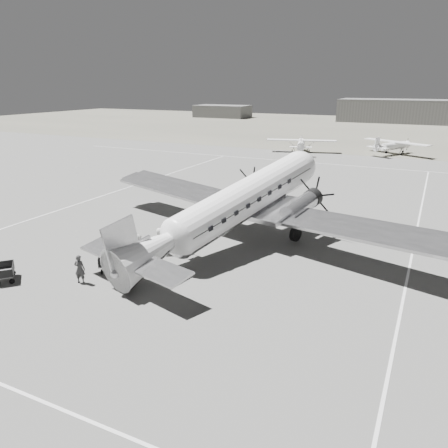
{
  "coord_description": "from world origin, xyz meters",
  "views": [
    {
      "loc": [
        12.52,
        -22.98,
        11.13
      ],
      "look_at": [
        0.47,
        1.87,
        2.2
      ],
      "focal_mm": 35.0,
      "sensor_mm": 36.0,
      "label": 1
    }
  ],
  "objects_px": {
    "light_plane_right": "(394,147)",
    "baggage_cart_far": "(5,273)",
    "ramp_agent": "(140,248)",
    "passenger": "(160,241)",
    "dc3_airliner": "(236,207)",
    "ground_crew": "(80,269)",
    "hangar_main": "(413,111)",
    "shed_secondary": "(222,111)",
    "baggage_cart_near": "(113,263)",
    "light_plane_left": "(301,145)"
  },
  "relations": [
    {
      "from": "passenger",
      "to": "baggage_cart_far",
      "type": "bearing_deg",
      "value": 118.3
    },
    {
      "from": "dc3_airliner",
      "to": "shed_secondary",
      "type": "bearing_deg",
      "value": 132.29
    },
    {
      "from": "hangar_main",
      "to": "light_plane_right",
      "type": "height_order",
      "value": "hangar_main"
    },
    {
      "from": "light_plane_left",
      "to": "passenger",
      "type": "bearing_deg",
      "value": -100.16
    },
    {
      "from": "shed_secondary",
      "to": "light_plane_left",
      "type": "height_order",
      "value": "shed_secondary"
    },
    {
      "from": "hangar_main",
      "to": "ground_crew",
      "type": "relative_size",
      "value": 24.05
    },
    {
      "from": "light_plane_right",
      "to": "baggage_cart_far",
      "type": "xyz_separation_m",
      "value": [
        -15.64,
        -60.82,
        -0.73
      ]
    },
    {
      "from": "hangar_main",
      "to": "shed_secondary",
      "type": "distance_m",
      "value": 60.22
    },
    {
      "from": "ramp_agent",
      "to": "baggage_cart_far",
      "type": "bearing_deg",
      "value": 124.13
    },
    {
      "from": "light_plane_right",
      "to": "shed_secondary",
      "type": "bearing_deg",
      "value": 163.88
    },
    {
      "from": "passenger",
      "to": "ground_crew",
      "type": "bearing_deg",
      "value": 140.55
    },
    {
      "from": "baggage_cart_near",
      "to": "passenger",
      "type": "bearing_deg",
      "value": 39.49
    },
    {
      "from": "ground_crew",
      "to": "passenger",
      "type": "bearing_deg",
      "value": -123.73
    },
    {
      "from": "dc3_airliner",
      "to": "baggage_cart_near",
      "type": "xyz_separation_m",
      "value": [
        -5.0,
        -7.4,
        -2.39
      ]
    },
    {
      "from": "hangar_main",
      "to": "shed_secondary",
      "type": "xyz_separation_m",
      "value": [
        -60.0,
        -5.0,
        -1.3
      ]
    },
    {
      "from": "ramp_agent",
      "to": "baggage_cart_near",
      "type": "bearing_deg",
      "value": 151.17
    },
    {
      "from": "dc3_airliner",
      "to": "light_plane_right",
      "type": "height_order",
      "value": "dc3_airliner"
    },
    {
      "from": "dc3_airliner",
      "to": "baggage_cart_near",
      "type": "relative_size",
      "value": 16.79
    },
    {
      "from": "dc3_airliner",
      "to": "baggage_cart_far",
      "type": "relative_size",
      "value": 17.9
    },
    {
      "from": "light_plane_left",
      "to": "dc3_airliner",
      "type": "bearing_deg",
      "value": -94.8
    },
    {
      "from": "ramp_agent",
      "to": "passenger",
      "type": "xyz_separation_m",
      "value": [
        0.48,
        1.7,
        0.0
      ]
    },
    {
      "from": "hangar_main",
      "to": "light_plane_left",
      "type": "height_order",
      "value": "hangar_main"
    },
    {
      "from": "light_plane_right",
      "to": "baggage_cart_far",
      "type": "distance_m",
      "value": 62.8
    },
    {
      "from": "dc3_airliner",
      "to": "ramp_agent",
      "type": "bearing_deg",
      "value": -113.51
    },
    {
      "from": "dc3_airliner",
      "to": "ground_crew",
      "type": "xyz_separation_m",
      "value": [
        -5.62,
        -9.6,
        -2.03
      ]
    },
    {
      "from": "dc3_airliner",
      "to": "passenger",
      "type": "distance_m",
      "value": 5.79
    },
    {
      "from": "hangar_main",
      "to": "baggage_cart_far",
      "type": "relative_size",
      "value": 24.65
    },
    {
      "from": "shed_secondary",
      "to": "ground_crew",
      "type": "distance_m",
      "value": 130.62
    },
    {
      "from": "dc3_airliner",
      "to": "passenger",
      "type": "bearing_deg",
      "value": -120.94
    },
    {
      "from": "baggage_cart_far",
      "to": "ramp_agent",
      "type": "bearing_deg",
      "value": 89.27
    },
    {
      "from": "dc3_airliner",
      "to": "baggage_cart_far",
      "type": "distance_m",
      "value": 15.19
    },
    {
      "from": "dc3_airliner",
      "to": "light_plane_right",
      "type": "distance_m",
      "value": 49.89
    },
    {
      "from": "baggage_cart_far",
      "to": "ground_crew",
      "type": "bearing_deg",
      "value": 63.8
    },
    {
      "from": "dc3_airliner",
      "to": "ground_crew",
      "type": "height_order",
      "value": "dc3_airliner"
    },
    {
      "from": "light_plane_right",
      "to": "baggage_cart_near",
      "type": "relative_size",
      "value": 6.42
    },
    {
      "from": "passenger",
      "to": "light_plane_left",
      "type": "bearing_deg",
      "value": -18.43
    },
    {
      "from": "baggage_cart_far",
      "to": "passenger",
      "type": "bearing_deg",
      "value": 94.07
    },
    {
      "from": "dc3_airliner",
      "to": "baggage_cart_near",
      "type": "height_order",
      "value": "dc3_airliner"
    },
    {
      "from": "baggage_cart_far",
      "to": "dc3_airliner",
      "type": "bearing_deg",
      "value": 90.93
    },
    {
      "from": "light_plane_left",
      "to": "ramp_agent",
      "type": "height_order",
      "value": "light_plane_left"
    },
    {
      "from": "light_plane_left",
      "to": "ground_crew",
      "type": "height_order",
      "value": "light_plane_left"
    },
    {
      "from": "shed_secondary",
      "to": "passenger",
      "type": "relative_size",
      "value": 9.68
    },
    {
      "from": "shed_secondary",
      "to": "light_plane_right",
      "type": "relative_size",
      "value": 1.54
    },
    {
      "from": "dc3_airliner",
      "to": "ramp_agent",
      "type": "height_order",
      "value": "dc3_airliner"
    },
    {
      "from": "baggage_cart_near",
      "to": "ground_crew",
      "type": "bearing_deg",
      "value": -140.51
    },
    {
      "from": "hangar_main",
      "to": "ground_crew",
      "type": "distance_m",
      "value": 126.16
    },
    {
      "from": "ramp_agent",
      "to": "passenger",
      "type": "bearing_deg",
      "value": -28.83
    },
    {
      "from": "baggage_cart_far",
      "to": "passenger",
      "type": "relative_size",
      "value": 0.92
    },
    {
      "from": "baggage_cart_near",
      "to": "passenger",
      "type": "height_order",
      "value": "passenger"
    },
    {
      "from": "baggage_cart_near",
      "to": "ramp_agent",
      "type": "height_order",
      "value": "ramp_agent"
    }
  ]
}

